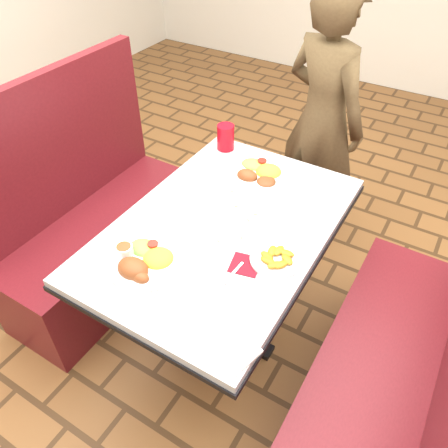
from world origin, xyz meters
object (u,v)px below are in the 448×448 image
at_px(near_dinner_plate, 143,259).
at_px(far_dinner_plate, 259,171).
at_px(booth_bench_right, 393,369).
at_px(dining_table, 224,241).
at_px(diner_person, 322,120).
at_px(booth_bench_left, 99,232).
at_px(plantain_plate, 275,259).
at_px(red_tumbler, 226,137).

distance_m(near_dinner_plate, far_dinner_plate, 0.74).
bearing_deg(far_dinner_plate, booth_bench_right, -24.48).
height_order(dining_table, diner_person, diner_person).
bearing_deg(dining_table, near_dinner_plate, -111.11).
relative_size(booth_bench_left, far_dinner_plate, 4.03).
bearing_deg(plantain_plate, diner_person, 102.90).
distance_m(booth_bench_left, red_tumbler, 0.86).
relative_size(diner_person, near_dinner_plate, 5.31).
relative_size(dining_table, diner_person, 0.81).
relative_size(dining_table, near_dinner_plate, 4.29).
bearing_deg(dining_table, diner_person, 89.23).
height_order(booth_bench_left, red_tumbler, booth_bench_left).
distance_m(booth_bench_left, near_dinner_plate, 0.88).
bearing_deg(red_tumbler, booth_bench_left, -134.36).
bearing_deg(booth_bench_right, dining_table, 180.00).
height_order(dining_table, booth_bench_left, booth_bench_left).
bearing_deg(booth_bench_left, far_dinner_plate, 26.49).
distance_m(dining_table, plantain_plate, 0.31).
xyz_separation_m(dining_table, diner_person, (0.01, 1.05, 0.10)).
height_order(far_dinner_plate, red_tumbler, red_tumbler).
xyz_separation_m(dining_table, booth_bench_left, (-0.80, 0.00, -0.32)).
xyz_separation_m(dining_table, booth_bench_right, (0.80, 0.00, -0.32)).
distance_m(plantain_plate, red_tumbler, 0.82).
relative_size(diner_person, plantain_plate, 7.77).
xyz_separation_m(booth_bench_right, near_dinner_plate, (-0.93, -0.35, 0.45)).
relative_size(booth_bench_left, booth_bench_right, 1.00).
distance_m(dining_table, booth_bench_right, 0.86).
bearing_deg(red_tumbler, diner_person, 60.04).
height_order(booth_bench_left, plantain_plate, booth_bench_left).
xyz_separation_m(booth_bench_left, plantain_plate, (1.07, -0.08, 0.43)).
height_order(booth_bench_right, diner_person, diner_person).
bearing_deg(near_dinner_plate, far_dinner_plate, 82.25).
xyz_separation_m(diner_person, plantain_plate, (0.26, -1.13, 0.01)).
bearing_deg(plantain_plate, near_dinner_plate, -146.54).
xyz_separation_m(diner_person, near_dinner_plate, (-0.15, -1.40, 0.03)).
xyz_separation_m(booth_bench_right, plantain_plate, (-0.52, -0.08, 0.43)).
distance_m(dining_table, booth_bench_left, 0.86).
bearing_deg(far_dinner_plate, booth_bench_left, -153.51).
bearing_deg(booth_bench_right, booth_bench_left, 180.00).
height_order(dining_table, near_dinner_plate, near_dinner_plate).
relative_size(plantain_plate, red_tumbler, 1.48).
relative_size(near_dinner_plate, far_dinner_plate, 0.95).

